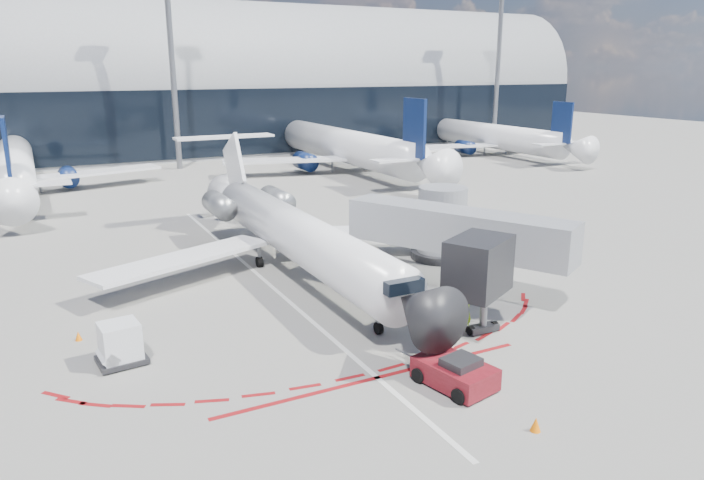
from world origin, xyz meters
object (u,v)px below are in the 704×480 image
regional_jet (290,230)px  pushback_tug (455,372)px  uld_container (120,344)px  ramp_worker (466,312)px

regional_jet → pushback_tug: bearing=-89.2°
regional_jet → uld_container: (-11.33, -8.76, -1.64)m
regional_jet → ramp_worker: bearing=-71.9°
uld_container → ramp_worker: bearing=-19.8°
pushback_tug → uld_container: 14.13m
pushback_tug → uld_container: bearing=132.8°
uld_container → pushback_tug: bearing=-41.1°
pushback_tug → uld_container: size_ratio=2.38×
ramp_worker → regional_jet: bearing=-98.6°
regional_jet → pushback_tug: (0.24, -16.88, -1.98)m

